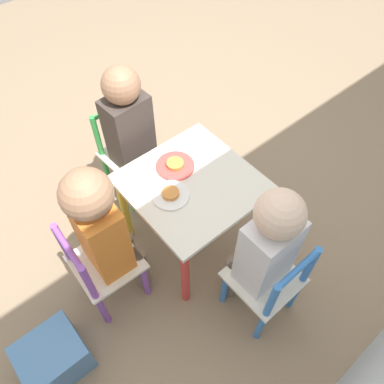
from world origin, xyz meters
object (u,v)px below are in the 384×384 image
Objects in this scene: chair_green at (129,155)px; child_back at (266,246)px; child_right at (103,229)px; child_front at (131,129)px; plate_front at (175,165)px; chair_blue at (268,283)px; plate_right at (171,195)px; storage_bin at (54,357)px; chair_purple at (102,267)px; kids_table at (192,193)px.

child_back reaches higher than chair_green.
child_right is 1.02× the size of child_front.
child_right is 4.81× the size of plate_front.
chair_blue is 3.36× the size of plate_right.
storage_bin is (0.81, 0.22, -0.36)m from plate_front.
child_right is (0.38, 0.46, 0.24)m from chair_green.
chair_purple is at bearing -158.99° from storage_bin.
plate_right and plate_front have the same top height.
storage_bin is (0.39, 0.13, -0.40)m from child_right.
chair_green is 0.64m from child_right.
kids_table is 0.49m from chair_blue.
plate_right is (0.12, -0.41, -0.01)m from child_back.
plate_front is at bearing -164.44° from storage_bin.
storage_bin is (0.33, 0.13, -0.16)m from chair_purple.
kids_table is 0.64× the size of child_right.
plate_front is (-0.11, -0.11, -0.00)m from plate_right.
chair_purple is 1.00× the size of chair_blue.
child_right reaches higher than chair_blue.
chair_green reaches higher than plate_front.
child_back is (-0.47, 0.43, 0.22)m from chair_purple.
child_front reaches higher than chair_purple.
child_back is 0.94m from storage_bin.
plate_front is (-0.00, -0.11, 0.08)m from kids_table.
child_right is 0.43m from plate_front.
child_front is (-0.39, -0.40, -0.02)m from child_right.
chair_blue is at bearing -91.56° from chair_green.
chair_purple is 3.10× the size of plate_front.
chair_blue is at bearing -133.76° from chair_purple.
plate_right is at bearing -105.50° from child_front.
plate_front is at bearing -74.62° from child_right.
plate_front is at bearing -90.08° from chair_blue.
kids_table is 0.42m from child_back.
plate_front is at bearing -76.46° from chair_purple.
child_front is (0.03, -0.41, 0.10)m from kids_table.
child_front is at bearing -88.44° from child_back.
plate_front is (-0.03, 0.30, -0.01)m from child_front.
storage_bin is (0.81, -0.36, -0.16)m from chair_blue.
chair_purple is 2.16× the size of storage_bin.
child_back reaches higher than storage_bin.
plate_right is 0.92× the size of plate_front.
storage_bin is (0.78, 0.58, -0.16)m from chair_green.
chair_blue reaches higher than plate_right.
chair_green is 2.16× the size of storage_bin.
chair_purple is 0.63m from chair_green.
chair_blue is (-0.47, 0.49, 0.00)m from chair_purple.
plate_right is at bearing -74.75° from child_back.
chair_purple is at bearing -2.04° from kids_table.
chair_green is 0.98m from storage_bin.
chair_blue is at bearing 156.05° from storage_bin.
plate_right is at bearing 0.00° from kids_table.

